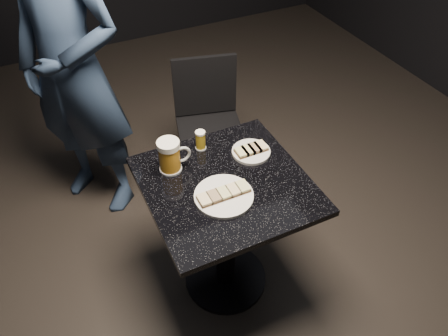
{
  "coord_description": "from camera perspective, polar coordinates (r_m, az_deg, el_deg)",
  "views": [
    {
      "loc": [
        -0.59,
        -1.22,
        2.09
      ],
      "look_at": [
        0.0,
        0.02,
        0.82
      ],
      "focal_mm": 35.0,
      "sensor_mm": 36.0,
      "label": 1
    }
  ],
  "objects": [
    {
      "name": "patron",
      "position": [
        2.47,
        -19.17,
        12.08
      ],
      "size": [
        0.77,
        0.8,
        1.84
      ],
      "primitive_type": "imported",
      "rotation": [
        0.0,
        0.0,
        -0.87
      ],
      "color": "navy",
      "rests_on": "floor"
    },
    {
      "name": "floor",
      "position": [
        2.49,
        0.2,
        -14.26
      ],
      "size": [
        6.0,
        6.0,
        0.0
      ],
      "primitive_type": "plane",
      "color": "black",
      "rests_on": "ground"
    },
    {
      "name": "beer_mug",
      "position": [
        1.93,
        -7.04,
        1.6
      ],
      "size": [
        0.15,
        0.1,
        0.16
      ],
      "color": "silver",
      "rests_on": "table"
    },
    {
      "name": "canapes_on_plate_large",
      "position": [
        1.83,
        -0.02,
        -3.31
      ],
      "size": [
        0.23,
        0.07,
        0.02
      ],
      "color": "#4C3521",
      "rests_on": "plate_large"
    },
    {
      "name": "beer_tumbler",
      "position": [
        2.05,
        -3.09,
        3.65
      ],
      "size": [
        0.05,
        0.05,
        0.1
      ],
      "color": "silver",
      "rests_on": "table"
    },
    {
      "name": "table",
      "position": [
        2.08,
        0.24,
        -6.65
      ],
      "size": [
        0.7,
        0.7,
        0.75
      ],
      "color": "black",
      "rests_on": "floor"
    },
    {
      "name": "plate_small",
      "position": [
        2.05,
        3.56,
        2.12
      ],
      "size": [
        0.18,
        0.18,
        0.01
      ],
      "primitive_type": "cylinder",
      "color": "silver",
      "rests_on": "table"
    },
    {
      "name": "plate_large",
      "position": [
        1.84,
        -0.02,
        -3.67
      ],
      "size": [
        0.25,
        0.25,
        0.01
      ],
      "primitive_type": "cylinder",
      "color": "white",
      "rests_on": "table"
    },
    {
      "name": "chair",
      "position": [
        2.68,
        -2.03,
        6.33
      ],
      "size": [
        0.47,
        0.47,
        0.86
      ],
      "color": "black",
      "rests_on": "floor"
    },
    {
      "name": "canapes_on_plate_small",
      "position": [
        2.04,
        3.58,
        2.47
      ],
      "size": [
        0.15,
        0.07,
        0.02
      ],
      "color": "#4C3521",
      "rests_on": "plate_small"
    }
  ]
}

